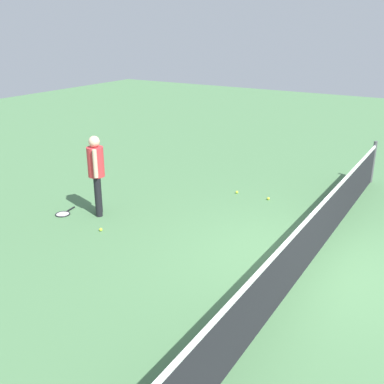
{
  "coord_description": "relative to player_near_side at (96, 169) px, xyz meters",
  "views": [
    {
      "loc": [
        6.85,
        1.86,
        3.82
      ],
      "look_at": [
        0.1,
        -2.25,
        0.9
      ],
      "focal_mm": 42.74,
      "sensor_mm": 36.0,
      "label": 1
    }
  ],
  "objects": [
    {
      "name": "ground_plane",
      "position": [
        -0.21,
        4.5,
        -1.01
      ],
      "size": [
        40.0,
        40.0,
        0.0
      ],
      "primitive_type": "plane",
      "color": "#4C7A4C"
    },
    {
      "name": "court_net",
      "position": [
        -0.21,
        4.5,
        -0.51
      ],
      "size": [
        10.09,
        0.09,
        1.07
      ],
      "color": "#4C4C51",
      "rests_on": "ground_plane"
    },
    {
      "name": "player_near_side",
      "position": [
        0.0,
        0.0,
        0.0
      ],
      "size": [
        0.48,
        0.48,
        1.7
      ],
      "color": "black",
      "rests_on": "ground_plane"
    },
    {
      "name": "tennis_racket_near_player",
      "position": [
        0.41,
        -0.65,
        -1.0
      ],
      "size": [
        0.6,
        0.37,
        0.03
      ],
      "color": "black",
      "rests_on": "ground_plane"
    },
    {
      "name": "tennis_ball_near_player",
      "position": [
        -2.65,
        1.96,
        -0.98
      ],
      "size": [
        0.07,
        0.07,
        0.07
      ],
      "primitive_type": "sphere",
      "color": "#C6E033",
      "rests_on": "ground_plane"
    },
    {
      "name": "tennis_ball_by_net",
      "position": [
        0.64,
        0.61,
        -0.98
      ],
      "size": [
        0.07,
        0.07,
        0.07
      ],
      "primitive_type": "sphere",
      "color": "#C6E033",
      "rests_on": "ground_plane"
    },
    {
      "name": "tennis_ball_midcourt",
      "position": [
        -2.65,
        2.76,
        -0.98
      ],
      "size": [
        0.07,
        0.07,
        0.07
      ],
      "primitive_type": "sphere",
      "color": "#C6E033",
      "rests_on": "ground_plane"
    }
  ]
}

